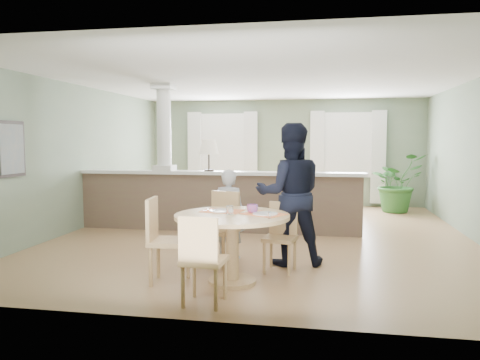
% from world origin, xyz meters
% --- Properties ---
extents(ground, '(8.00, 8.00, 0.00)m').
position_xyz_m(ground, '(0.00, 0.00, 0.00)').
color(ground, '#A57B57').
rests_on(ground, ground).
extents(room_shell, '(7.02, 8.02, 2.71)m').
position_xyz_m(room_shell, '(-0.03, 0.63, 1.81)').
color(room_shell, gray).
rests_on(room_shell, ground).
extents(pony_wall, '(5.32, 0.38, 2.70)m').
position_xyz_m(pony_wall, '(-0.99, 0.20, 0.71)').
color(pony_wall, brown).
rests_on(pony_wall, ground).
extents(sofa, '(3.16, 1.44, 0.90)m').
position_xyz_m(sofa, '(-0.17, 1.37, 0.45)').
color(sofa, olive).
rests_on(sofa, ground).
extents(houseplant, '(1.61, 1.57, 1.36)m').
position_xyz_m(houseplant, '(2.70, 3.20, 0.68)').
color(houseplant, '#2A5D25').
rests_on(houseplant, ground).
extents(dining_table, '(1.35, 1.35, 0.92)m').
position_xyz_m(dining_table, '(-0.02, -2.79, 0.65)').
color(dining_table, tan).
rests_on(dining_table, ground).
extents(chair_far_boy, '(0.56, 0.56, 0.98)m').
position_xyz_m(chair_far_boy, '(-0.33, -2.02, 0.54)').
color(chair_far_boy, tan).
rests_on(chair_far_boy, ground).
extents(chair_far_man, '(0.46, 0.46, 0.88)m').
position_xyz_m(chair_far_man, '(0.49, -2.15, 0.48)').
color(chair_far_man, tan).
rests_on(chair_far_man, ground).
extents(chair_near, '(0.45, 0.45, 0.94)m').
position_xyz_m(chair_near, '(-0.17, -3.62, 0.52)').
color(chair_near, tan).
rests_on(chair_near, ground).
extents(chair_side, '(0.50, 0.50, 1.01)m').
position_xyz_m(chair_side, '(-0.84, -2.92, 0.55)').
color(chair_side, tan).
rests_on(chair_side, ground).
extents(child_person, '(0.49, 0.34, 1.27)m').
position_xyz_m(child_person, '(-0.30, -1.67, 0.64)').
color(child_person, '#A6A6AB').
rests_on(child_person, ground).
extents(man_person, '(1.06, 0.90, 1.91)m').
position_xyz_m(man_person, '(0.58, -1.84, 0.95)').
color(man_person, black).
rests_on(man_person, ground).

